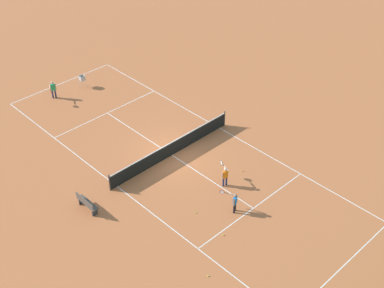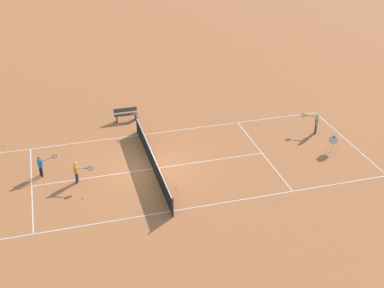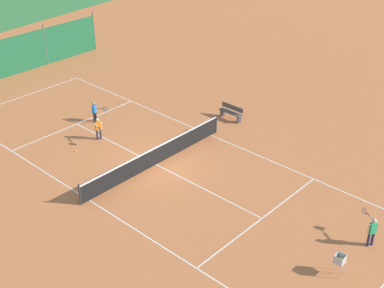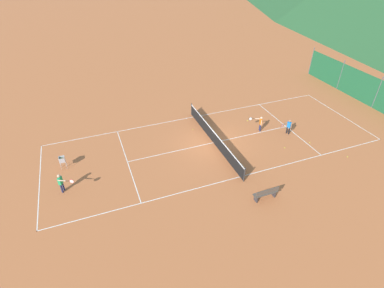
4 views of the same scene
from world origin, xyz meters
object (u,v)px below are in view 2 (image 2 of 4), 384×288
player_near_service (316,122)px  tennis_ball_far_corner (176,188)px  tennis_ball_alley_right (83,198)px  tennis_ball_near_corner (65,158)px  player_far_baseline (41,164)px  tennis_ball_by_net_right (3,145)px  tennis_ball_mid_court (26,162)px  courtside_bench (126,114)px  ball_hopper (333,141)px  player_far_service (77,171)px  tennis_net (153,161)px

player_near_service → tennis_ball_far_corner: player_near_service is taller
tennis_ball_alley_right → tennis_ball_near_corner: bearing=7.9°
player_far_baseline → tennis_ball_alley_right: size_ratio=18.41×
tennis_ball_by_net_right → tennis_ball_mid_court: same height
tennis_ball_near_corner → courtside_bench: (3.89, -4.13, 0.42)m
tennis_ball_by_net_right → tennis_ball_far_corner: 11.26m
player_near_service → tennis_ball_alley_right: bearing=103.2°
tennis_ball_by_net_right → ball_hopper: size_ratio=0.07×
player_far_baseline → player_near_service: 16.31m
player_far_service → courtside_bench: player_far_service is taller
tennis_ball_far_corner → tennis_ball_alley_right: size_ratio=1.00×
player_near_service → tennis_ball_far_corner: (-3.70, 9.71, -0.72)m
player_far_service → player_far_baseline: bearing=56.2°
tennis_ball_far_corner → tennis_ball_mid_court: (4.79, 7.41, 0.00)m
tennis_ball_alley_right → tennis_ball_mid_court: 5.22m
courtside_bench → tennis_ball_mid_court: bearing=121.1°
tennis_ball_mid_court → ball_hopper: ball_hopper is taller
tennis_ball_mid_court → courtside_bench: bearing=-58.9°
tennis_net → tennis_ball_alley_right: size_ratio=139.09×
player_near_service → tennis_ball_near_corner: 15.07m
ball_hopper → tennis_ball_near_corner: bearing=77.6°
tennis_ball_far_corner → tennis_ball_alley_right: same height
player_near_service → tennis_ball_near_corner: bearing=86.3°
tennis_ball_alley_right → courtside_bench: courtside_bench is taller
tennis_ball_by_net_right → tennis_ball_near_corner: 4.20m
courtside_bench → tennis_ball_near_corner: bearing=133.2°
tennis_net → courtside_bench: tennis_net is taller
tennis_net → tennis_ball_far_corner: (-2.21, -0.77, -0.47)m
tennis_ball_near_corner → ball_hopper: bearing=-102.4°
tennis_ball_near_corner → ball_hopper: size_ratio=0.07×
tennis_ball_near_corner → tennis_ball_alley_right: 4.39m
tennis_ball_by_net_right → tennis_ball_mid_court: bearing=-151.7°
player_near_service → courtside_bench: size_ratio=0.86×
tennis_ball_alley_right → tennis_ball_by_net_right: bearing=30.3°
player_far_service → tennis_ball_near_corner: size_ratio=18.60×
player_far_baseline → tennis_ball_mid_court: (1.66, 0.82, -0.68)m
tennis_ball_by_net_right → courtside_bench: (1.40, -7.52, 0.42)m
tennis_ball_near_corner → ball_hopper: (-3.28, -14.93, 0.63)m
tennis_ball_mid_court → player_near_service: bearing=-93.6°
player_far_service → player_near_service: bearing=-83.1°
tennis_net → tennis_ball_far_corner: 2.39m
player_far_service → tennis_ball_alley_right: player_far_service is taller
tennis_net → courtside_bench: size_ratio=6.12×
tennis_net → player_far_baseline: player_far_baseline is taller
player_far_service → tennis_ball_far_corner: (-1.94, -4.81, -0.68)m
player_far_baseline → player_far_service: 2.14m
tennis_ball_mid_court → tennis_ball_alley_right: bearing=-148.7°
player_far_baseline → tennis_ball_far_corner: 7.32m
player_far_service → tennis_ball_mid_court: 3.91m
player_far_baseline → tennis_ball_far_corner: player_far_baseline is taller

